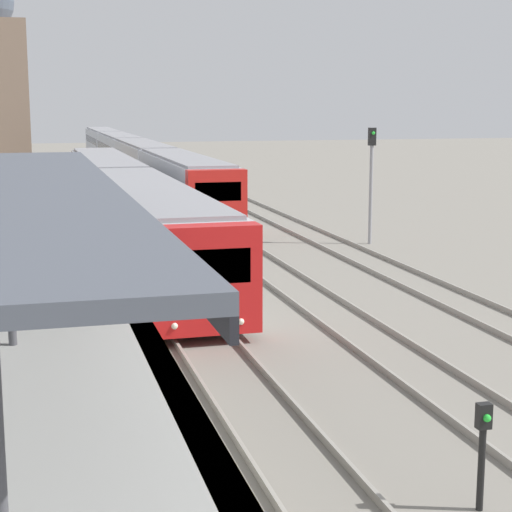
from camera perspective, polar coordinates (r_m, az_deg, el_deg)
The scene contains 6 objects.
platform_canopy at distance 16.60m, azimuth -16.23°, elevation 4.25°, with size 4.00×20.20×3.11m.
person_on_platform at distance 18.41m, azimuth -11.38°, elevation -1.29°, with size 0.40×0.40×1.66m.
train_near at distance 36.27m, azimuth -8.73°, elevation 3.76°, with size 2.65×33.86×2.96m.
train_far at distance 67.74m, azimuth -8.38°, elevation 6.70°, with size 2.59×63.47×2.93m.
signal_post_near at distance 12.49m, azimuth 14.87°, elevation -12.00°, with size 0.20×0.21×1.57m.
signal_mast_far at distance 34.54m, azimuth 7.70°, elevation 5.65°, with size 0.28×0.29×4.66m.
Camera 1 is at (-3.89, -4.39, 5.63)m, focal length 60.00 mm.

